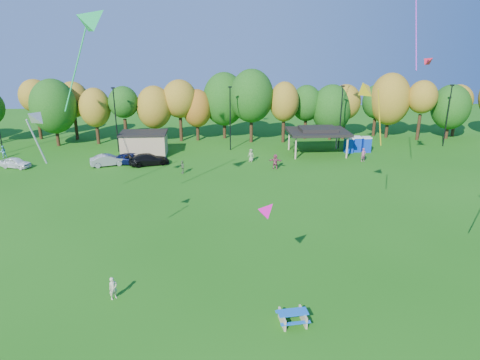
{
  "coord_description": "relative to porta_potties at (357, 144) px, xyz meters",
  "views": [
    {
      "loc": [
        -0.72,
        -20.25,
        15.8
      ],
      "look_at": [
        1.07,
        6.0,
        6.87
      ],
      "focal_mm": 32.0,
      "sensor_mm": 36.0,
      "label": 1
    }
  ],
  "objects": [
    {
      "name": "kite_7",
      "position": [
        -28.48,
        -26.03,
        15.79
      ],
      "size": [
        4.51,
        2.93,
        7.69
      ],
      "color": "#19BF53"
    },
    {
      "name": "pavilion",
      "position": [
        -5.96,
        -0.6,
        2.13
      ],
      "size": [
        8.2,
        6.2,
        3.77
      ],
      "color": "tan",
      "rests_on": "ground"
    },
    {
      "name": "lamp_posts",
      "position": [
        -17.96,
        2.4,
        3.8
      ],
      "size": [
        64.5,
        0.25,
        9.09
      ],
      "color": "black",
      "rests_on": "ground"
    },
    {
      "name": "tree_line",
      "position": [
        -20.99,
        7.92,
        4.82
      ],
      "size": [
        93.57,
        10.55,
        11.15
      ],
      "color": "black",
      "rests_on": "ground"
    },
    {
      "name": "car_d",
      "position": [
        -28.74,
        -4.54,
        -0.36
      ],
      "size": [
        5.48,
        3.42,
        1.48
      ],
      "primitive_type": "imported",
      "rotation": [
        0.0,
        0.0,
        1.85
      ],
      "color": "black",
      "rests_on": "ground"
    },
    {
      "name": "kite_flyer",
      "position": [
        -27.05,
        -34.16,
        -0.35
      ],
      "size": [
        0.65,
        0.63,
        1.5
      ],
      "primitive_type": "imported",
      "rotation": [
        0.0,
        0.0,
        0.71
      ],
      "color": "beige",
      "rests_on": "ground"
    },
    {
      "name": "car_b",
      "position": [
        -33.86,
        -4.53,
        -0.36
      ],
      "size": [
        4.71,
        2.79,
        1.47
      ],
      "primitive_type": "imported",
      "rotation": [
        0.0,
        0.0,
        1.87
      ],
      "color": "gray",
      "rests_on": "ground"
    },
    {
      "name": "ground",
      "position": [
        -19.96,
        -37.6,
        -1.1
      ],
      "size": [
        160.0,
        160.0,
        0.0
      ],
      "primitive_type": "plane",
      "color": "#19600F",
      "rests_on": "ground"
    },
    {
      "name": "kite_15",
      "position": [
        -8.52,
        -24.39,
        10.74
      ],
      "size": [
        2.81,
        2.88,
        5.52
      ],
      "color": "yellow"
    },
    {
      "name": "car_c",
      "position": [
        -30.84,
        -3.98,
        -0.42
      ],
      "size": [
        5.28,
        3.29,
        1.36
      ],
      "primitive_type": "imported",
      "rotation": [
        0.0,
        0.0,
        1.35
      ],
      "color": "#0B1342",
      "rests_on": "ground"
    },
    {
      "name": "porta_potties",
      "position": [
        0.0,
        0.0,
        0.0
      ],
      "size": [
        3.75,
        1.61,
        2.18
      ],
      "color": "#0E35B6",
      "rests_on": "ground"
    },
    {
      "name": "far_person_3",
      "position": [
        -0.76,
        -4.8,
        -0.19
      ],
      "size": [
        0.74,
        0.58,
        1.81
      ],
      "primitive_type": "imported",
      "rotation": [
        0.0,
        0.0,
        0.24
      ],
      "color": "#A04B73",
      "rests_on": "ground"
    },
    {
      "name": "far_person_4",
      "position": [
        -24.24,
        -8.39,
        -0.3
      ],
      "size": [
        0.72,
        1.01,
        1.59
      ],
      "primitive_type": "imported",
      "rotation": [
        0.0,
        0.0,
        5.12
      ],
      "color": "#5C7C4C",
      "rests_on": "ground"
    },
    {
      "name": "utility_building",
      "position": [
        -29.96,
        0.4,
        0.54
      ],
      "size": [
        6.3,
        4.3,
        3.25
      ],
      "color": "tan",
      "rests_on": "ground"
    },
    {
      "name": "kite_3",
      "position": [
        2.96,
        -11.65,
        12.15
      ],
      "size": [
        1.58,
        1.69,
        1.38
      ],
      "color": "red"
    },
    {
      "name": "picnic_table",
      "position": [
        -16.23,
        -37.32,
        -0.66
      ],
      "size": [
        1.87,
        1.6,
        0.75
      ],
      "rotation": [
        0.0,
        0.0,
        0.1
      ],
      "color": "tan",
      "rests_on": "ground"
    },
    {
      "name": "car_a",
      "position": [
        -45.27,
        -4.64,
        -0.44
      ],
      "size": [
        4.14,
        2.7,
        1.31
      ],
      "primitive_type": "imported",
      "rotation": [
        0.0,
        0.0,
        1.25
      ],
      "color": "white",
      "rests_on": "ground"
    },
    {
      "name": "far_person_2",
      "position": [
        -12.82,
        -7.27,
        -0.17
      ],
      "size": [
        1.81,
        0.96,
        1.86
      ],
      "primitive_type": "imported",
      "rotation": [
        0.0,
        0.0,
        2.89
      ],
      "color": "#A74561",
      "rests_on": "ground"
    },
    {
      "name": "far_person_1",
      "position": [
        -48.93,
        0.26,
        -0.26
      ],
      "size": [
        1.03,
        1.0,
        1.68
      ],
      "primitive_type": "imported",
      "rotation": [
        0.0,
        0.0,
        3.8
      ],
      "color": "#549EB8",
      "rests_on": "ground"
    },
    {
      "name": "kite_6",
      "position": [
        -31.09,
        -32.19,
        10.14
      ],
      "size": [
        1.39,
        2.15,
        3.43
      ],
      "color": "#AFAFAF"
    },
    {
      "name": "kite_0",
      "position": [
        -17.32,
        -33.72,
        4.58
      ],
      "size": [
        1.61,
        1.4,
        1.37
      ],
      "color": "#E40C94"
    },
    {
      "name": "far_person_0",
      "position": [
        -15.54,
        -3.88,
        -0.24
      ],
      "size": [
        0.99,
        0.94,
        1.71
      ],
      "primitive_type": "imported",
      "rotation": [
        0.0,
        0.0,
        5.63
      ],
      "color": "gray",
      "rests_on": "ground"
    }
  ]
}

